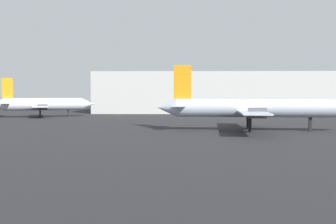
% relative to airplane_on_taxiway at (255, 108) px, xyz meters
% --- Properties ---
extents(airplane_on_taxiway, '(30.14, 24.25, 9.84)m').
position_rel_airplane_on_taxiway_xyz_m(airplane_on_taxiway, '(0.00, 0.00, 0.00)').
color(airplane_on_taxiway, '#B2BCCC').
rests_on(airplane_on_taxiway, ground_plane).
extents(airplane_distant, '(23.67, 16.98, 9.16)m').
position_rel_airplane_on_taxiway_xyz_m(airplane_distant, '(-43.53, 35.34, -0.35)').
color(airplane_distant, silver).
rests_on(airplane_distant, ground_plane).
extents(terminal_building, '(74.65, 25.64, 11.68)m').
position_rel_airplane_on_taxiway_xyz_m(terminal_building, '(2.07, 62.88, 2.44)').
color(terminal_building, '#B7B7B2').
rests_on(terminal_building, ground_plane).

